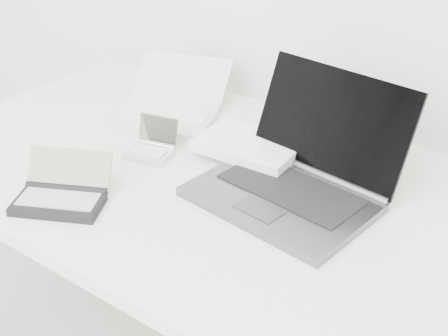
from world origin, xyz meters
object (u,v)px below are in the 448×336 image
Objects in this scene: netbook_open_white at (169,107)px; palmtop_charcoal at (62,195)px; desk at (246,208)px; laptop_large at (284,168)px.

netbook_open_white is 0.46m from palmtop_charcoal.
palmtop_charcoal is at bearing -135.97° from desk.
desk is 0.39m from palmtop_charcoal.
laptop_large is 2.13× the size of palmtop_charcoal.
laptop_large is 1.26× the size of netbook_open_white.
laptop_large is 0.44m from netbook_open_white.
laptop_large is at bearing -35.71° from netbook_open_white.
palmtop_charcoal is (-0.32, -0.33, -0.02)m from laptop_large.
desk is 7.10× the size of palmtop_charcoal.
desk is at bearing -46.28° from netbook_open_white.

